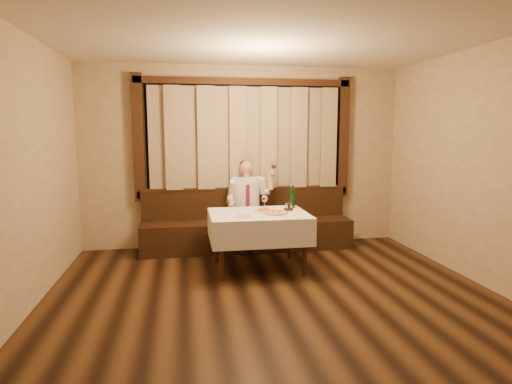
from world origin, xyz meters
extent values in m
cube|color=black|center=(0.00, 0.00, -0.01)|extent=(5.00, 6.00, 0.01)
cube|color=silver|center=(0.00, 0.00, 2.80)|extent=(5.00, 6.00, 0.01)
cube|color=tan|center=(0.00, 3.00, 1.40)|extent=(5.00, 0.01, 2.80)
cube|color=black|center=(0.00, 2.98, 1.70)|extent=(3.00, 0.02, 1.60)
cube|color=orange|center=(-0.70, 2.97, 1.40)|extent=(0.50, 0.01, 0.40)
cube|color=black|center=(0.00, 2.94, 0.85)|extent=(3.30, 0.12, 0.10)
cube|color=black|center=(0.00, 2.94, 2.55)|extent=(3.30, 0.12, 0.10)
cube|color=black|center=(-1.60, 2.94, 1.70)|extent=(0.16, 0.12, 1.90)
cube|color=black|center=(1.60, 2.94, 1.70)|extent=(0.16, 0.12, 1.90)
cube|color=#897958|center=(0.00, 2.88, 1.70)|extent=(2.90, 0.08, 1.55)
cube|color=black|center=(0.00, 2.68, 0.23)|extent=(3.20, 0.60, 0.45)
cube|color=black|center=(0.00, 2.92, 0.68)|extent=(3.20, 0.12, 0.45)
cube|color=black|center=(0.00, 2.92, 0.92)|extent=(3.20, 0.14, 0.04)
cylinder|color=black|center=(-0.52, 1.33, 0.35)|extent=(0.06, 0.06, 0.71)
cylinder|color=black|center=(0.52, 1.33, 0.35)|extent=(0.06, 0.06, 0.71)
cylinder|color=black|center=(-0.52, 2.07, 0.35)|extent=(0.06, 0.06, 0.71)
cylinder|color=black|center=(0.52, 2.07, 0.35)|extent=(0.06, 0.06, 0.71)
cube|color=black|center=(0.00, 1.70, 0.73)|extent=(1.20, 0.90, 0.04)
cube|color=silver|center=(0.00, 1.70, 0.75)|extent=(1.26, 0.96, 0.01)
cube|color=silver|center=(0.00, 1.22, 0.58)|extent=(1.26, 0.01, 0.35)
cube|color=silver|center=(0.00, 2.18, 0.58)|extent=(1.26, 0.01, 0.35)
cube|color=silver|center=(-0.63, 1.70, 0.58)|extent=(0.01, 0.96, 0.35)
cube|color=silver|center=(0.63, 1.70, 0.58)|extent=(0.01, 0.96, 0.35)
cylinder|color=white|center=(0.20, 1.59, 0.76)|extent=(0.34, 0.34, 0.01)
cylinder|color=#CB441E|center=(0.20, 1.59, 0.77)|extent=(0.31, 0.31, 0.01)
torus|color=tan|center=(0.20, 1.59, 0.78)|extent=(0.33, 0.33, 0.02)
sphere|color=black|center=(0.17, 1.61, 0.78)|extent=(0.02, 0.02, 0.02)
sphere|color=black|center=(0.24, 1.58, 0.78)|extent=(0.02, 0.02, 0.02)
cylinder|color=white|center=(0.08, 1.77, 0.76)|extent=(0.27, 0.27, 0.02)
ellipsoid|color=#B8501D|center=(0.08, 1.77, 0.81)|extent=(0.17, 0.17, 0.08)
cylinder|color=white|center=(-0.23, 1.49, 0.76)|extent=(0.23, 0.23, 0.01)
ellipsoid|color=#D6BE8A|center=(-0.23, 1.49, 0.80)|extent=(0.15, 0.15, 0.07)
cylinder|color=#125421|center=(0.53, 1.99, 0.88)|extent=(0.07, 0.07, 0.26)
cylinder|color=#125421|center=(0.53, 1.99, 1.03)|extent=(0.03, 0.03, 0.06)
cylinder|color=silver|center=(0.53, 1.99, 1.07)|extent=(0.03, 0.03, 0.01)
cylinder|color=white|center=(0.10, 1.81, 0.76)|extent=(0.07, 0.07, 0.01)
cylinder|color=white|center=(0.10, 1.81, 0.82)|extent=(0.01, 0.01, 0.11)
ellipsoid|color=white|center=(0.10, 1.81, 0.92)|extent=(0.08, 0.08, 0.09)
cube|color=black|center=(0.42, 1.77, 0.77)|extent=(0.12, 0.09, 0.04)
cube|color=black|center=(0.42, 1.77, 0.84)|extent=(0.03, 0.06, 0.08)
cylinder|color=white|center=(0.38, 1.76, 0.82)|extent=(0.03, 0.03, 0.07)
cylinder|color=silver|center=(0.38, 1.76, 0.85)|extent=(0.03, 0.03, 0.01)
cylinder|color=white|center=(0.45, 1.78, 0.82)|extent=(0.03, 0.03, 0.07)
cylinder|color=silver|center=(0.45, 1.78, 0.85)|extent=(0.03, 0.03, 0.01)
cube|color=black|center=(-0.01, 2.57, 0.53)|extent=(0.38, 0.42, 0.15)
cube|color=black|center=(-0.11, 2.36, 0.23)|extent=(0.10, 0.11, 0.45)
cube|color=black|center=(0.09, 2.36, 0.23)|extent=(0.10, 0.11, 0.45)
ellipsoid|color=white|center=(-0.01, 2.71, 0.86)|extent=(0.40, 0.24, 0.51)
cube|color=maroon|center=(-0.01, 2.58, 0.83)|extent=(0.06, 0.01, 0.38)
cylinder|color=tan|center=(-0.01, 2.71, 1.15)|extent=(0.09, 0.09, 0.08)
sphere|color=tan|center=(-0.01, 2.71, 1.27)|extent=(0.20, 0.20, 0.20)
ellipsoid|color=black|center=(-0.01, 2.74, 1.30)|extent=(0.20, 0.20, 0.15)
sphere|color=white|center=(-0.20, 2.71, 1.06)|extent=(0.12, 0.12, 0.12)
sphere|color=white|center=(0.18, 2.71, 1.06)|extent=(0.12, 0.12, 0.12)
sphere|color=tan|center=(-0.29, 2.32, 0.75)|extent=(0.08, 0.08, 0.08)
sphere|color=tan|center=(0.37, 2.55, 1.18)|extent=(0.09, 0.09, 0.09)
cylinder|color=white|center=(0.37, 2.52, 1.22)|extent=(0.01, 0.01, 0.10)
ellipsoid|color=white|center=(0.37, 2.52, 1.30)|extent=(0.08, 0.08, 0.10)
ellipsoid|color=#4C070F|center=(0.37, 2.52, 1.28)|extent=(0.06, 0.06, 0.06)
camera|label=1|loc=(-0.95, -3.67, 1.81)|focal=30.00mm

